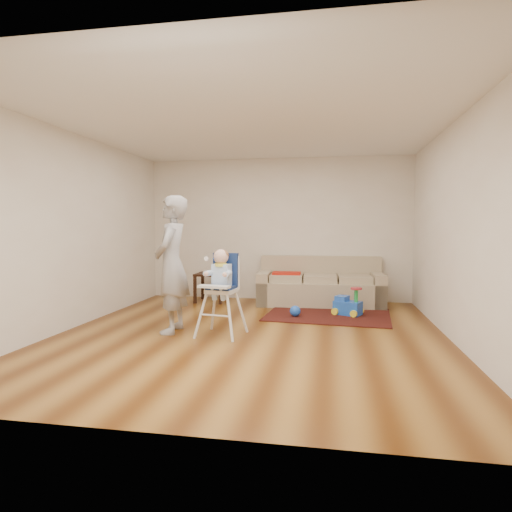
% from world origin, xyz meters
% --- Properties ---
extents(ground, '(5.50, 5.50, 0.00)m').
position_xyz_m(ground, '(0.00, 0.00, 0.00)').
color(ground, '#53290A').
rests_on(ground, ground).
extents(room_envelope, '(5.04, 5.52, 2.72)m').
position_xyz_m(room_envelope, '(0.00, 0.53, 1.88)').
color(room_envelope, beige).
rests_on(room_envelope, ground).
extents(sofa, '(2.24, 0.97, 0.85)m').
position_xyz_m(sofa, '(0.83, 2.30, 0.43)').
color(sofa, tan).
rests_on(sofa, ground).
extents(side_table, '(0.54, 0.54, 0.54)m').
position_xyz_m(side_table, '(-1.18, 2.26, 0.27)').
color(side_table, black).
rests_on(side_table, ground).
extents(area_rug, '(2.02, 1.59, 0.02)m').
position_xyz_m(area_rug, '(0.99, 1.39, 0.01)').
color(area_rug, black).
rests_on(area_rug, ground).
extents(ride_on_toy, '(0.49, 0.43, 0.45)m').
position_xyz_m(ride_on_toy, '(1.29, 1.43, 0.24)').
color(ride_on_toy, blue).
rests_on(ride_on_toy, area_rug).
extents(toy_ball, '(0.17, 0.17, 0.17)m').
position_xyz_m(toy_ball, '(0.49, 1.14, 0.10)').
color(toy_ball, blue).
rests_on(toy_ball, area_rug).
extents(high_chair, '(0.59, 0.59, 1.13)m').
position_xyz_m(high_chair, '(-0.36, -0.12, 0.54)').
color(high_chair, silver).
rests_on(high_chair, ground).
extents(adult, '(0.49, 0.69, 1.82)m').
position_xyz_m(adult, '(-1.05, -0.06, 0.91)').
color(adult, '#97979A').
rests_on(adult, ground).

